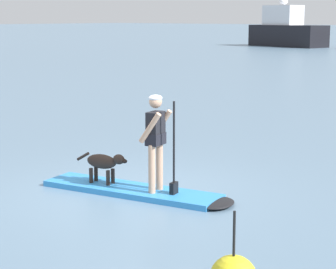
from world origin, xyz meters
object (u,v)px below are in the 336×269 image
(person_paddler, at_px, (156,136))
(moored_boat_far_port, at_px, (286,31))
(dog, at_px, (104,163))
(paddleboard, at_px, (142,192))

(person_paddler, height_order, moored_boat_far_port, moored_boat_far_port)
(dog, bearing_deg, person_paddler, 12.01)
(moored_boat_far_port, bearing_deg, paddleboard, -62.34)
(person_paddler, relative_size, moored_boat_far_port, 0.19)
(person_paddler, bearing_deg, dog, -167.99)
(paddleboard, distance_m, moored_boat_far_port, 56.09)
(dog, bearing_deg, moored_boat_far_port, 116.88)
(paddleboard, height_order, person_paddler, person_paddler)
(person_paddler, distance_m, moored_boat_far_port, 56.15)
(paddleboard, height_order, moored_boat_far_port, moored_boat_far_port)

